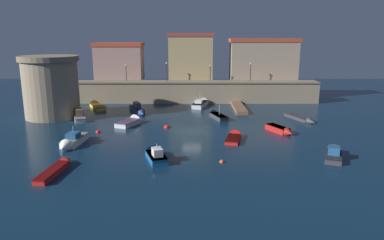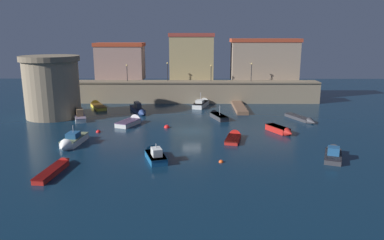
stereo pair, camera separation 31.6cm
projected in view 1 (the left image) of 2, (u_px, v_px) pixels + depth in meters
name	position (u px, v px, depth m)	size (l,w,h in m)	color
ground_plane	(192.00, 131.00, 49.00)	(117.91, 117.91, 0.00)	#0C2338
quay_wall	(192.00, 92.00, 69.41)	(47.65, 3.91, 4.04)	gray
old_town_backdrop	(197.00, 59.00, 72.12)	(40.34, 5.48, 9.16)	gray
fortress_tower	(51.00, 87.00, 56.28)	(8.96, 8.96, 9.54)	gray
pier_dock	(239.00, 107.00, 63.25)	(1.86, 9.88, 0.70)	brown
quay_lamp_0	(126.00, 70.00, 68.46)	(0.32, 0.32, 3.15)	black
quay_lamp_1	(167.00, 69.00, 68.40)	(0.32, 0.32, 3.55)	black
quay_lamp_2	(210.00, 70.00, 68.46)	(0.32, 0.32, 3.09)	black
quay_lamp_3	(251.00, 69.00, 68.41)	(0.32, 0.32, 3.46)	black
moored_boat_0	(217.00, 116.00, 56.66)	(3.09, 5.64, 2.49)	#333338
moored_boat_1	(79.00, 115.00, 56.20)	(3.73, 6.81, 2.08)	white
moored_boat_2	(281.00, 130.00, 47.98)	(3.26, 4.75, 1.25)	red
moored_boat_3	(155.00, 155.00, 38.04)	(3.01, 5.07, 2.34)	#195689
moored_boat_4	(302.00, 119.00, 54.89)	(3.59, 6.59, 1.16)	#333338
moored_boat_5	(334.00, 153.00, 38.71)	(3.39, 5.53, 1.87)	#333338
moored_boat_6	(138.00, 110.00, 60.33)	(3.88, 6.96, 2.22)	navy
moored_boat_7	(72.00, 142.00, 42.45)	(2.20, 5.99, 2.65)	white
moored_boat_8	(132.00, 122.00, 52.78)	(3.66, 5.40, 1.76)	silver
moored_boat_9	(57.00, 168.00, 34.66)	(1.76, 6.61, 1.08)	red
moored_boat_10	(234.00, 137.00, 45.30)	(2.62, 5.06, 1.48)	red
moored_boat_11	(202.00, 103.00, 66.04)	(3.49, 6.79, 3.07)	silver
moored_boat_12	(96.00, 106.00, 64.79)	(4.53, 6.66, 1.59)	gold
mooring_buoy_0	(167.00, 128.00, 50.77)	(0.80, 0.80, 0.80)	red
mooring_buoy_1	(98.00, 132.00, 48.36)	(0.63, 0.63, 0.63)	red
mooring_buoy_2	(222.00, 162.00, 37.12)	(0.50, 0.50, 0.50)	#EA4C19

